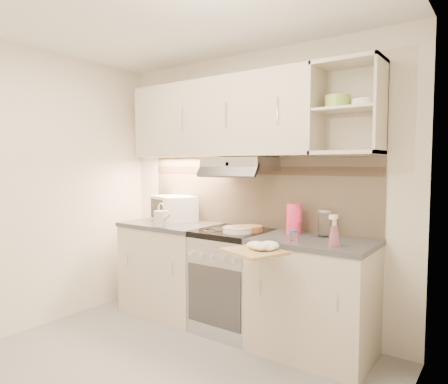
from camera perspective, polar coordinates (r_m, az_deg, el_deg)
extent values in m
plane|color=gray|center=(3.03, -11.75, -25.29)|extent=(3.00, 3.00, 0.00)
cube|color=silver|center=(3.74, 3.97, 0.49)|extent=(3.00, 0.04, 2.50)
cube|color=silver|center=(3.90, -27.12, 0.20)|extent=(0.04, 2.80, 2.50)
cube|color=silver|center=(1.85, 20.99, -3.37)|extent=(0.04, 2.80, 2.50)
cube|color=white|center=(2.83, -12.54, 25.03)|extent=(3.00, 2.80, 0.04)
cube|color=tan|center=(3.73, 3.91, 0.02)|extent=(2.40, 0.02, 0.64)
cube|color=#3E2D21|center=(3.72, 3.85, 3.09)|extent=(2.40, 0.01, 0.08)
cube|color=beige|center=(3.75, -0.67, 10.45)|extent=(1.90, 0.34, 0.70)
cube|color=beige|center=(3.20, 17.29, 11.40)|extent=(0.50, 0.34, 0.70)
cylinder|color=#89AF43|center=(3.23, 15.93, 12.25)|extent=(0.19, 0.19, 0.10)
cylinder|color=white|center=(3.17, 19.40, 11.94)|extent=(0.18, 0.18, 0.06)
cube|color=#B7B7BC|center=(3.56, 2.29, 4.02)|extent=(0.60, 0.40, 0.12)
cube|color=beige|center=(4.09, -7.52, -10.89)|extent=(0.90, 0.60, 0.86)
cube|color=#47474C|center=(4.00, -7.58, -4.65)|extent=(0.92, 0.62, 0.04)
cube|color=beige|center=(3.29, 12.58, -14.68)|extent=(0.90, 0.60, 0.86)
cube|color=#47474C|center=(3.18, 12.70, -6.96)|extent=(0.92, 0.62, 0.04)
cube|color=#B7B7BC|center=(3.64, 1.36, -12.84)|extent=(0.60, 0.58, 0.85)
cube|color=black|center=(3.53, 1.37, -5.84)|extent=(0.60, 0.60, 0.05)
cube|color=white|center=(4.11, -7.16, -2.33)|extent=(0.54, 0.48, 0.25)
cube|color=black|center=(3.99, -8.78, -2.54)|extent=(0.28, 0.13, 0.20)
cylinder|color=silver|center=(3.77, -8.97, -3.77)|extent=(0.13, 0.13, 0.14)
cone|color=silver|center=(3.68, -8.22, -3.63)|extent=(0.19, 0.09, 0.11)
torus|color=silver|center=(3.76, -8.98, -2.37)|extent=(0.12, 0.05, 0.12)
cylinder|color=white|center=(3.40, 2.03, -5.68)|extent=(0.25, 0.25, 0.02)
cylinder|color=white|center=(3.39, 2.03, -5.41)|extent=(0.25, 0.25, 0.02)
cylinder|color=white|center=(3.39, 2.03, -5.14)|extent=(0.25, 0.25, 0.02)
cube|color=silver|center=(3.39, 2.03, -4.96)|extent=(0.16, 0.07, 0.01)
cylinder|color=#A76B4A|center=(3.45, 3.92, -5.24)|extent=(0.20, 0.20, 0.05)
cylinder|color=#FF3162|center=(3.37, 9.96, -3.78)|extent=(0.13, 0.13, 0.25)
cube|color=#FF3162|center=(3.33, 10.78, -3.35)|extent=(0.02, 0.03, 0.10)
cylinder|color=white|center=(3.30, 14.20, -4.50)|extent=(0.11, 0.11, 0.20)
cylinder|color=#B7B7BC|center=(3.28, 14.23, -2.63)|extent=(0.11, 0.11, 0.02)
cylinder|color=white|center=(3.09, 9.86, -6.26)|extent=(0.05, 0.05, 0.06)
cylinder|color=#2157A8|center=(3.08, 9.87, -5.52)|extent=(0.05, 0.05, 0.02)
cone|color=pink|center=(2.93, 15.47, -6.05)|extent=(0.09, 0.09, 0.15)
cube|color=tan|center=(2.82, 4.37, -8.46)|extent=(0.47, 0.45, 0.02)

